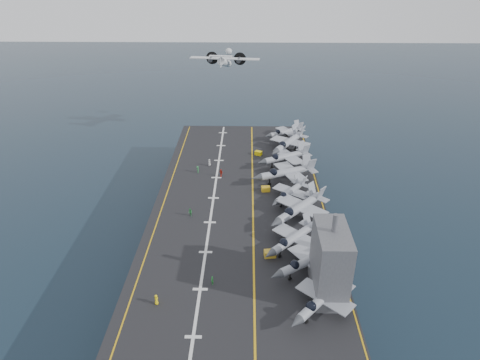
{
  "coord_description": "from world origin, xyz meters",
  "views": [
    {
      "loc": [
        1.67,
        -84.08,
        59.93
      ],
      "look_at": [
        0.0,
        4.0,
        13.0
      ],
      "focal_mm": 32.0,
      "sensor_mm": 36.0,
      "label": 1
    }
  ],
  "objects_px": {
    "tow_cart_a": "(270,254)",
    "transport_plane": "(225,63)",
    "island_superstructure": "(331,255)",
    "fighter_jet_0": "(322,298)"
  },
  "relations": [
    {
      "from": "fighter_jet_0",
      "to": "island_superstructure",
      "type": "bearing_deg",
      "value": 69.69
    },
    {
      "from": "tow_cart_a",
      "to": "island_superstructure",
      "type": "bearing_deg",
      "value": -44.83
    },
    {
      "from": "tow_cart_a",
      "to": "fighter_jet_0",
      "type": "bearing_deg",
      "value": -60.22
    },
    {
      "from": "tow_cart_a",
      "to": "transport_plane",
      "type": "relative_size",
      "value": 0.09
    },
    {
      "from": "fighter_jet_0",
      "to": "tow_cart_a",
      "type": "distance_m",
      "value": 15.17
    },
    {
      "from": "tow_cart_a",
      "to": "transport_plane",
      "type": "distance_m",
      "value": 87.06
    },
    {
      "from": "fighter_jet_0",
      "to": "transport_plane",
      "type": "height_order",
      "value": "transport_plane"
    },
    {
      "from": "fighter_jet_0",
      "to": "transport_plane",
      "type": "relative_size",
      "value": 0.64
    },
    {
      "from": "island_superstructure",
      "to": "fighter_jet_0",
      "type": "xyz_separation_m",
      "value": [
        -1.53,
        -4.12,
        -5.09
      ]
    },
    {
      "from": "island_superstructure",
      "to": "transport_plane",
      "type": "xyz_separation_m",
      "value": [
        -21.36,
        93.69,
        8.82
      ]
    }
  ]
}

